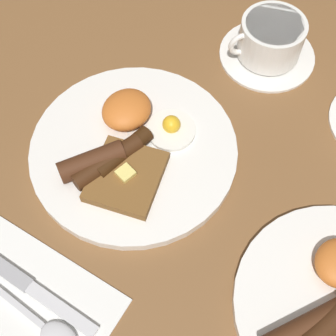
% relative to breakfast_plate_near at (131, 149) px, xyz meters
% --- Properties ---
extents(ground_plane, '(3.00, 3.00, 0.00)m').
position_rel_breakfast_plate_near_xyz_m(ground_plane, '(-0.00, 0.00, -0.01)').
color(ground_plane, brown).
extents(breakfast_plate_near, '(0.28, 0.28, 0.05)m').
position_rel_breakfast_plate_near_xyz_m(breakfast_plate_near, '(0.00, 0.00, 0.00)').
color(breakfast_plate_near, white).
rests_on(breakfast_plate_near, ground_plane).
extents(teacup_near, '(0.15, 0.15, 0.07)m').
position_rel_breakfast_plate_near_xyz_m(teacup_near, '(-0.26, 0.05, 0.02)').
color(teacup_near, white).
rests_on(teacup_near, ground_plane).
extents(napkin, '(0.15, 0.22, 0.01)m').
position_rel_breakfast_plate_near_xyz_m(napkin, '(0.23, 0.03, -0.01)').
color(napkin, white).
rests_on(napkin, ground_plane).
extents(knife, '(0.03, 0.18, 0.01)m').
position_rel_breakfast_plate_near_xyz_m(knife, '(0.21, 0.02, -0.01)').
color(knife, silver).
rests_on(knife, napkin).
extents(spoon, '(0.03, 0.17, 0.01)m').
position_rel_breakfast_plate_near_xyz_m(spoon, '(0.24, 0.08, -0.00)').
color(spoon, silver).
rests_on(spoon, napkin).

